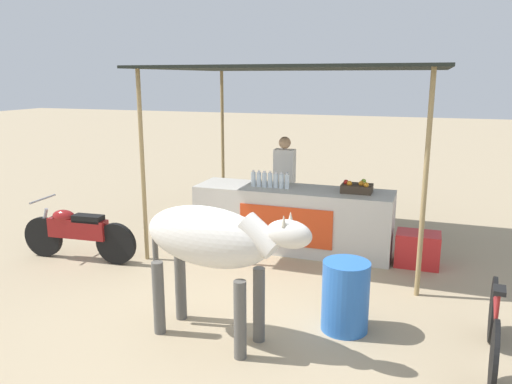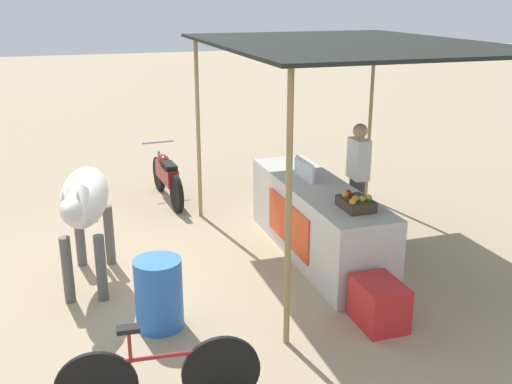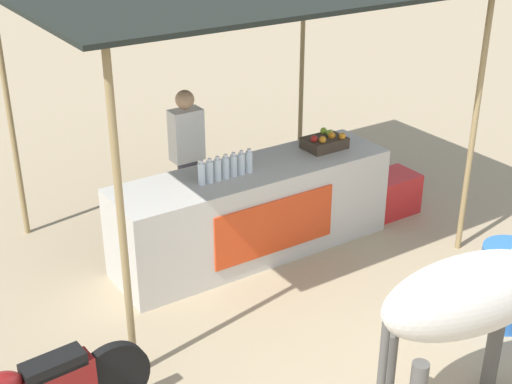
% 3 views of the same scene
% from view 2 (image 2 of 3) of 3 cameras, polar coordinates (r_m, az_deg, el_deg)
% --- Properties ---
extents(ground_plane, '(60.00, 60.00, 0.00)m').
position_cam_2_polar(ground_plane, '(7.54, -9.95, -7.91)').
color(ground_plane, tan).
extents(stall_counter, '(3.00, 0.82, 0.96)m').
position_cam_2_polar(stall_counter, '(7.90, 5.81, -2.68)').
color(stall_counter, beige).
rests_on(stall_counter, ground).
extents(stall_awning, '(4.20, 3.20, 2.76)m').
position_cam_2_polar(stall_awning, '(7.54, 8.51, 13.15)').
color(stall_awning, black).
rests_on(stall_awning, ground).
extents(water_bottle_row, '(0.61, 0.07, 0.25)m').
position_cam_2_polar(water_bottle_row, '(8.00, 4.63, 2.11)').
color(water_bottle_row, silver).
rests_on(water_bottle_row, stall_counter).
extents(fruit_crate, '(0.44, 0.32, 0.18)m').
position_cam_2_polar(fruit_crate, '(6.93, 9.48, -1.03)').
color(fruit_crate, '#3F3326').
rests_on(fruit_crate, stall_counter).
extents(vendor_behind_counter, '(0.34, 0.22, 1.65)m').
position_cam_2_polar(vendor_behind_counter, '(8.40, 9.64, 1.08)').
color(vendor_behind_counter, '#383842').
rests_on(vendor_behind_counter, ground).
extents(cooler_box, '(0.60, 0.44, 0.48)m').
position_cam_2_polar(cooler_box, '(6.46, 11.61, -10.35)').
color(cooler_box, red).
rests_on(cooler_box, ground).
extents(water_barrel, '(0.49, 0.49, 0.75)m').
position_cam_2_polar(water_barrel, '(6.31, -9.24, -9.53)').
color(water_barrel, blue).
rests_on(water_barrel, ground).
extents(cow, '(1.85, 0.76, 1.44)m').
position_cam_2_polar(cow, '(7.14, -16.04, -0.93)').
color(cow, silver).
rests_on(cow, ground).
extents(motorcycle_parked, '(1.80, 0.55, 0.90)m').
position_cam_2_polar(motorcycle_parked, '(10.09, -8.51, 1.56)').
color(motorcycle_parked, black).
rests_on(motorcycle_parked, ground).
extents(bicycle_leaning, '(0.19, 1.66, 0.85)m').
position_cam_2_polar(bicycle_leaning, '(5.12, -9.19, -17.12)').
color(bicycle_leaning, black).
rests_on(bicycle_leaning, ground).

